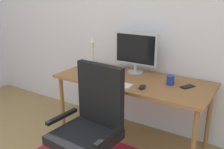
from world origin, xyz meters
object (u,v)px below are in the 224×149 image
desk (132,85)px  cell_phone (187,87)px  desk_lamp (93,51)px  computer_mouse (142,87)px  office_chair (90,138)px  coffee_cup (170,80)px  keyboard (111,83)px  monitor (136,50)px

desk → cell_phone: cell_phone is taller
desk_lamp → desk: bearing=6.1°
computer_mouse → office_chair: 0.68m
desk_lamp → coffee_cup: bearing=6.3°
keyboard → office_chair: size_ratio=0.42×
desk_lamp → office_chair: desk_lamp is taller
coffee_cup → desk_lamp: desk_lamp is taller
desk → coffee_cup: bearing=6.6°
cell_phone → computer_mouse: bearing=-115.4°
keyboard → desk_lamp: (-0.37, 0.20, 0.24)m
desk → keyboard: 0.28m
coffee_cup → desk_lamp: 0.90m
office_chair → keyboard: bearing=104.4°
desk_lamp → office_chair: size_ratio=0.40×
office_chair → cell_phone: bearing=58.3°
monitor → cell_phone: bearing=-13.0°
computer_mouse → office_chair: bearing=-113.7°
desk → desk_lamp: 0.57m
monitor → computer_mouse: size_ratio=4.85×
computer_mouse → cell_phone: computer_mouse is taller
computer_mouse → cell_phone: 0.44m
monitor → computer_mouse: monitor is taller
keyboard → computer_mouse: bearing=8.8°
coffee_cup → desk_lamp: size_ratio=0.23×
keyboard → coffee_cup: coffee_cup is taller
monitor → cell_phone: 0.71m
computer_mouse → cell_phone: (0.35, 0.27, -0.01)m
desk → computer_mouse: computer_mouse is taller
desk_lamp → computer_mouse: bearing=-12.5°
desk → computer_mouse: (0.21, -0.20, 0.08)m
computer_mouse → cell_phone: size_ratio=0.74×
keyboard → coffee_cup: size_ratio=4.56×
desk → keyboard: (-0.11, -0.25, 0.07)m
keyboard → cell_phone: (0.67, 0.32, -0.00)m
computer_mouse → coffee_cup: bearing=53.1°
computer_mouse → office_chair: size_ratio=0.10×
computer_mouse → desk_lamp: size_ratio=0.25×
monitor → desk_lamp: 0.47m
keyboard → desk: bearing=66.7°
desk → monitor: 0.40m
monitor → computer_mouse: 0.56m
monitor → keyboard: 0.53m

